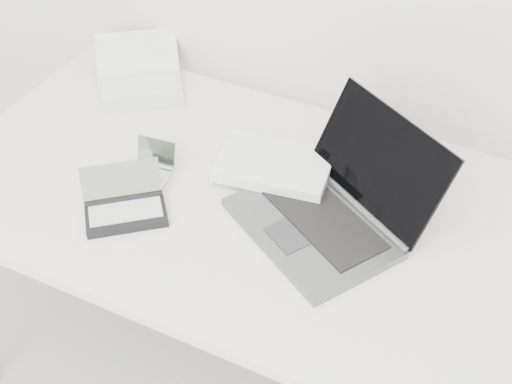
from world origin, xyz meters
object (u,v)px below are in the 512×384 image
at_px(netbook_open_white, 139,81).
at_px(palmtop_charcoal, 125,207).
at_px(desk, 275,220).
at_px(laptop_large, 311,193).

height_order(netbook_open_white, palmtop_charcoal, palmtop_charcoal).
height_order(desk, netbook_open_white, netbook_open_white).
xyz_separation_m(desk, netbook_open_white, (-0.54, 0.27, 0.07)).
distance_m(desk, laptop_large, 0.12).
relative_size(laptop_large, netbook_open_white, 1.54).
bearing_deg(netbook_open_white, desk, -61.97).
bearing_deg(palmtop_charcoal, desk, -8.91).
bearing_deg(desk, laptop_large, 26.21).
xyz_separation_m(netbook_open_white, palmtop_charcoal, (0.25, -0.44, -0.00)).
bearing_deg(palmtop_charcoal, netbook_open_white, 80.28).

